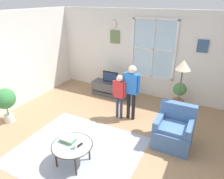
{
  "coord_description": "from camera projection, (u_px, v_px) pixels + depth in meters",
  "views": [
    {
      "loc": [
        2.01,
        -3.0,
        2.93
      ],
      "look_at": [
        0.01,
        0.91,
        0.97
      ],
      "focal_mm": 33.32,
      "sensor_mm": 36.0,
      "label": 1
    }
  ],
  "objects": [
    {
      "name": "ground_plane",
      "position": [
        92.0,
        146.0,
        4.47
      ],
      "size": [
        6.29,
        6.6,
        0.02
      ],
      "primitive_type": "cube",
      "color": "#9E7A56"
    },
    {
      "name": "back_wall",
      "position": [
        143.0,
        54.0,
        6.41
      ],
      "size": [
        5.69,
        0.17,
        2.63
      ],
      "color": "silver",
      "rests_on": "ground_plane"
    },
    {
      "name": "area_rug",
      "position": [
        78.0,
        150.0,
        4.33
      ],
      "size": [
        2.5,
        2.17,
        0.01
      ],
      "primitive_type": "cube",
      "color": "#999EAD",
      "rests_on": "ground_plane"
    },
    {
      "name": "tv_stand",
      "position": [
        110.0,
        89.0,
        6.67
      ],
      "size": [
        1.18,
        0.42,
        0.44
      ],
      "color": "#4C4C51",
      "rests_on": "ground_plane"
    },
    {
      "name": "television",
      "position": [
        110.0,
        77.0,
        6.5
      ],
      "size": [
        0.5,
        0.08,
        0.36
      ],
      "color": "#4C4C4C",
      "rests_on": "tv_stand"
    },
    {
      "name": "armchair",
      "position": [
        174.0,
        131.0,
        4.41
      ],
      "size": [
        0.76,
        0.74,
        0.87
      ],
      "color": "#476B9E",
      "rests_on": "ground_plane"
    },
    {
      "name": "coffee_table",
      "position": [
        72.0,
        146.0,
        3.84
      ],
      "size": [
        0.77,
        0.77,
        0.44
      ],
      "color": "#99B2B7",
      "rests_on": "ground_plane"
    },
    {
      "name": "book_stack",
      "position": [
        68.0,
        139.0,
        3.91
      ],
      "size": [
        0.28,
        0.19,
        0.08
      ],
      "color": "#7BC465",
      "rests_on": "coffee_table"
    },
    {
      "name": "cup",
      "position": [
        75.0,
        146.0,
        3.72
      ],
      "size": [
        0.07,
        0.07,
        0.09
      ],
      "primitive_type": "cylinder",
      "color": "white",
      "rests_on": "coffee_table"
    },
    {
      "name": "remote_near_books",
      "position": [
        80.0,
        145.0,
        3.8
      ],
      "size": [
        0.06,
        0.14,
        0.02
      ],
      "primitive_type": "cube",
      "rotation": [
        0.0,
        0.0,
        -0.16
      ],
      "color": "black",
      "rests_on": "coffee_table"
    },
    {
      "name": "person_red_shirt",
      "position": [
        119.0,
        92.0,
        5.22
      ],
      "size": [
        0.36,
        0.16,
        1.19
      ],
      "color": "#333851",
      "rests_on": "ground_plane"
    },
    {
      "name": "person_blue_shirt",
      "position": [
        132.0,
        87.0,
        5.11
      ],
      "size": [
        0.44,
        0.2,
        1.45
      ],
      "color": "black",
      "rests_on": "ground_plane"
    },
    {
      "name": "potted_plant_by_window",
      "position": [
        179.0,
        94.0,
        5.84
      ],
      "size": [
        0.36,
        0.36,
        0.76
      ],
      "color": "#9E6B4C",
      "rests_on": "ground_plane"
    },
    {
      "name": "potted_plant_corner",
      "position": [
        5.0,
        100.0,
        5.09
      ],
      "size": [
        0.51,
        0.51,
        0.91
      ],
      "color": "silver",
      "rests_on": "ground_plane"
    },
    {
      "name": "floor_lamp",
      "position": [
        182.0,
        73.0,
        4.44
      ],
      "size": [
        0.32,
        0.32,
        1.73
      ],
      "color": "black",
      "rests_on": "ground_plane"
    }
  ]
}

